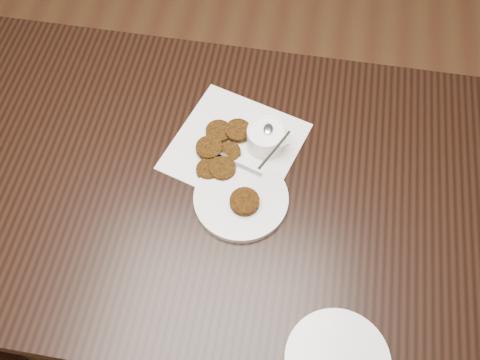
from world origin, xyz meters
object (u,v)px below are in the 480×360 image
sauce_ramekin (266,130)px  plate_with_patty (241,197)px  napkin (235,146)px  table (210,250)px

sauce_ramekin → plate_with_patty: (-0.03, -0.15, -0.05)m
napkin → sauce_ramekin: (0.07, 0.01, 0.06)m
sauce_ramekin → plate_with_patty: bearing=-102.0°
napkin → table: bearing=-118.3°
table → napkin: size_ratio=4.75×
napkin → plate_with_patty: bearing=-75.0°
table → plate_with_patty: 0.40m
sauce_ramekin → table: bearing=-136.5°
napkin → plate_with_patty: (0.04, -0.13, 0.01)m
napkin → sauce_ramekin: 0.09m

